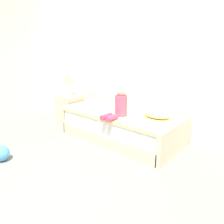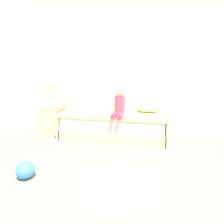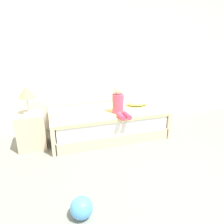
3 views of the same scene
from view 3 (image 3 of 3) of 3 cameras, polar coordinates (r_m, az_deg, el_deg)
The scene contains 8 objects.
ground_plane at distance 2.71m, azimuth 24.23°, elevation -22.20°, with size 9.20×9.20×0.00m, color gray.
wall_rear at distance 4.30m, azimuth 3.22°, elevation 15.82°, with size 7.20×0.10×2.90m, color silver.
bed at distance 3.85m, azimuth -1.14°, elevation -3.07°, with size 2.11×1.00×0.50m.
nightstand at distance 3.68m, azimuth -21.62°, elevation -4.80°, with size 0.44×0.44×0.60m, color beige.
table_lamp at distance 3.48m, azimuth -22.92°, elevation 4.82°, with size 0.24×0.24×0.45m.
child_figure at distance 3.53m, azimuth 1.96°, elevation 2.70°, with size 0.20×0.51×0.50m.
pillow at distance 4.05m, azimuth 7.21°, elevation 2.72°, with size 0.44×0.30×0.13m, color #F2E58C.
toy_ball at distance 2.31m, azimuth -8.54°, elevation -25.01°, with size 0.23×0.23×0.23m, color #4C99E5.
Camera 3 is at (-1.53, -1.41, 1.73)m, focal length 32.62 mm.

